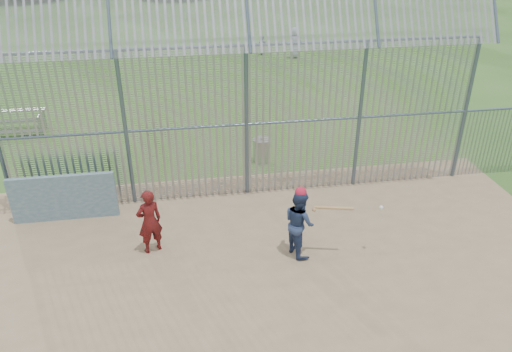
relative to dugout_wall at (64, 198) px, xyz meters
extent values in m
plane|color=#2D511E|center=(4.60, -2.90, -0.62)|extent=(120.00, 120.00, 0.00)
cube|color=#756047|center=(4.60, -3.40, -0.61)|extent=(14.00, 10.00, 0.02)
cube|color=#38566B|center=(0.00, 0.00, 0.00)|extent=(2.50, 0.12, 1.20)
imported|color=navy|center=(5.33, -2.26, 0.18)|extent=(0.79, 0.90, 1.55)
imported|color=maroon|center=(2.11, -1.67, 0.17)|extent=(0.66, 0.55, 1.54)
imported|color=gray|center=(9.09, 14.21, 0.17)|extent=(0.87, 0.67, 1.58)
imported|color=slate|center=(7.55, 15.08, -0.12)|extent=(0.61, 0.56, 1.01)
sphere|color=#AD172F|center=(5.33, -2.26, 0.93)|extent=(0.25, 0.25, 0.25)
cylinder|color=#AA7F4C|center=(6.03, -2.41, 0.58)|extent=(0.84, 0.26, 0.07)
sphere|color=#AA7F4C|center=(5.60, -2.41, 0.58)|extent=(0.09, 0.09, 0.09)
sphere|color=white|center=(7.05, -2.52, 0.56)|extent=(0.09, 0.09, 0.09)
cylinder|color=gray|center=(5.31, 2.43, -0.27)|extent=(0.52, 0.52, 0.70)
cylinder|color=#9EA0A5|center=(5.31, 2.43, 0.10)|extent=(0.56, 0.56, 0.05)
sphere|color=#9EA0A5|center=(5.31, 2.43, 0.15)|extent=(0.10, 0.10, 0.10)
cube|color=slate|center=(-3.18, 6.31, 0.08)|extent=(3.00, 0.25, 0.05)
cube|color=slate|center=(-1.78, 5.96, -0.27)|extent=(0.06, 0.90, 0.70)
cylinder|color=#47566B|center=(1.60, 0.60, 1.38)|extent=(0.10, 0.10, 4.00)
cylinder|color=#47566B|center=(4.60, 0.60, 1.38)|extent=(0.10, 0.10, 4.00)
cylinder|color=#47566B|center=(7.60, 0.60, 1.38)|extent=(0.10, 0.10, 4.00)
cylinder|color=#47566B|center=(10.60, 0.60, 1.38)|extent=(0.10, 0.10, 4.00)
cylinder|color=#47566B|center=(4.60, 0.60, 3.38)|extent=(12.00, 0.07, 0.07)
cylinder|color=#47566B|center=(4.60, 0.60, 1.38)|extent=(12.00, 0.06, 0.06)
cube|color=gray|center=(4.60, 0.60, 1.38)|extent=(12.00, 0.02, 4.00)
cube|color=gray|center=(4.60, 0.23, 4.03)|extent=(12.00, 0.77, 1.31)
cylinder|color=#47566B|center=(10.60, 0.60, 0.38)|extent=(0.08, 0.08, 2.00)
camera|label=1|loc=(2.95, -11.08, 6.16)|focal=35.00mm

